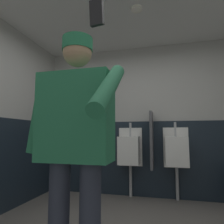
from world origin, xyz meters
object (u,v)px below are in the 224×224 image
person (75,137)px  cell_phone (97,13)px  urinal_left (129,150)px  urinal_middle (176,151)px

person → cell_phone: (0.32, -0.50, 0.54)m
urinal_left → urinal_middle: 0.75m
urinal_left → cell_phone: bearing=-83.5°
person → cell_phone: bearing=-57.7°
urinal_left → cell_phone: cell_phone is taller
urinal_left → person: size_ratio=0.72×
urinal_middle → cell_phone: bearing=-99.7°
cell_phone → person: bearing=130.7°
urinal_middle → cell_phone: 2.78m
urinal_left → cell_phone: (0.30, -2.63, 0.77)m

